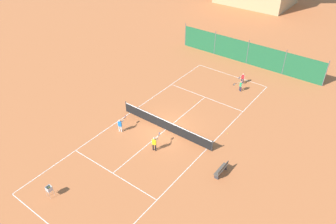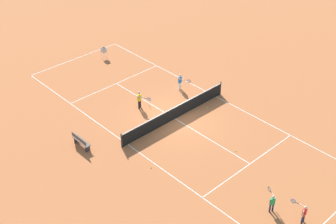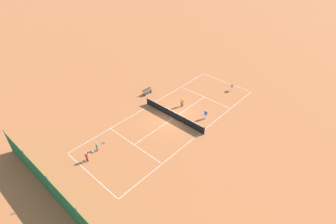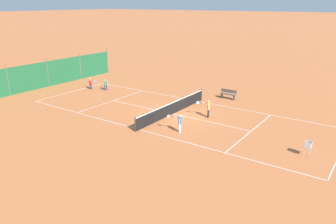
{
  "view_description": "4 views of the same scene",
  "coord_description": "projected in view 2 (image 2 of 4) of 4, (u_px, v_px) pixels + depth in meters",
  "views": [
    {
      "loc": [
        13.32,
        -17.47,
        17.42
      ],
      "look_at": [
        -0.43,
        0.89,
        1.16
      ],
      "focal_mm": 35.0,
      "sensor_mm": 36.0,
      "label": 1
    },
    {
      "loc": [
        17.99,
        18.51,
        17.97
      ],
      "look_at": [
        1.16,
        0.55,
        1.35
      ],
      "focal_mm": 50.0,
      "sensor_mm": 36.0,
      "label": 2
    },
    {
      "loc": [
        -16.55,
        19.3,
        19.19
      ],
      "look_at": [
        0.04,
        0.94,
        1.39
      ],
      "focal_mm": 28.0,
      "sensor_mm": 36.0,
      "label": 3
    },
    {
      "loc": [
        -20.17,
        -13.49,
        8.31
      ],
      "look_at": [
        -1.65,
        -0.67,
        0.73
      ],
      "focal_mm": 35.0,
      "sensor_mm": 36.0,
      "label": 4
    }
  ],
  "objects": [
    {
      "name": "player_near_service",
      "position": [
        140.0,
        99.0,
        32.09
      ],
      "size": [
        0.42,
        1.11,
        1.31
      ],
      "color": "black",
      "rests_on": "ground"
    },
    {
      "name": "ball_hopper",
      "position": [
        104.0,
        51.0,
        38.42
      ],
      "size": [
        0.36,
        0.36,
        0.89
      ],
      "color": "#B7B7BC",
      "rests_on": "ground"
    },
    {
      "name": "tennis_ball_by_net_right",
      "position": [
        235.0,
        151.0,
        28.55
      ],
      "size": [
        0.07,
        0.07,
        0.07
      ],
      "primitive_type": "sphere",
      "color": "#CCE033",
      "rests_on": "ground"
    },
    {
      "name": "court_line_markings",
      "position": [
        175.0,
        119.0,
        31.44
      ],
      "size": [
        8.25,
        23.85,
        0.01
      ],
      "color": "white",
      "rests_on": "ground"
    },
    {
      "name": "tennis_ball_alley_left",
      "position": [
        149.0,
        106.0,
        32.72
      ],
      "size": [
        0.07,
        0.07,
        0.07
      ],
      "primitive_type": "sphere",
      "color": "#CCE033",
      "rests_on": "ground"
    },
    {
      "name": "player_far_baseline",
      "position": [
        181.0,
        81.0,
        34.18
      ],
      "size": [
        0.4,
        1.08,
        1.25
      ],
      "color": "white",
      "rests_on": "ground"
    },
    {
      "name": "tennis_ball_service_box",
      "position": [
        150.0,
        108.0,
        32.51
      ],
      "size": [
        0.07,
        0.07,
        0.07
      ],
      "primitive_type": "sphere",
      "color": "#CCE033",
      "rests_on": "ground"
    },
    {
      "name": "ground_plane",
      "position": [
        175.0,
        119.0,
        31.44
      ],
      "size": [
        600.0,
        600.0,
        0.0
      ],
      "primitive_type": "plane",
      "color": "#BC6638"
    },
    {
      "name": "tennis_net",
      "position": [
        175.0,
        113.0,
        31.16
      ],
      "size": [
        9.18,
        0.08,
        1.06
      ],
      "color": "#2D2D2D",
      "rests_on": "ground"
    },
    {
      "name": "courtside_bench",
      "position": [
        81.0,
        141.0,
        28.65
      ],
      "size": [
        0.36,
        1.5,
        0.84
      ],
      "color": "#51473D",
      "rests_on": "ground"
    },
    {
      "name": "player_near_baseline",
      "position": [
        272.0,
        202.0,
        24.1
      ],
      "size": [
        0.71,
        0.83,
        1.11
      ],
      "color": "#23284C",
      "rests_on": "ground"
    },
    {
      "name": "player_far_service",
      "position": [
        303.0,
        212.0,
        23.45
      ],
      "size": [
        0.38,
        0.98,
        1.13
      ],
      "color": "#23284C",
      "rests_on": "ground"
    },
    {
      "name": "tennis_ball_alley_right",
      "position": [
        151.0,
        168.0,
        27.25
      ],
      "size": [
        0.07,
        0.07,
        0.07
      ],
      "primitive_type": "sphere",
      "color": "#CCE033",
      "rests_on": "ground"
    },
    {
      "name": "tennis_ball_mid_court",
      "position": [
        207.0,
        108.0,
        32.49
      ],
      "size": [
        0.07,
        0.07,
        0.07
      ],
      "primitive_type": "sphere",
      "color": "#CCE033",
      "rests_on": "ground"
    }
  ]
}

